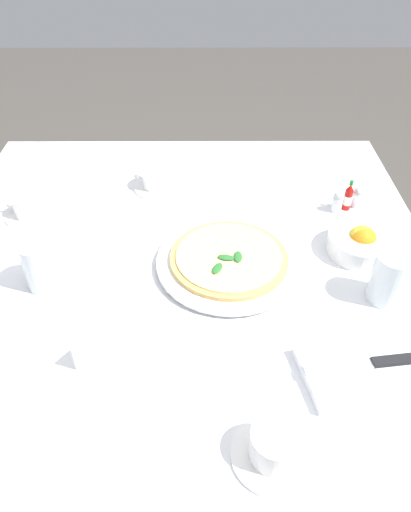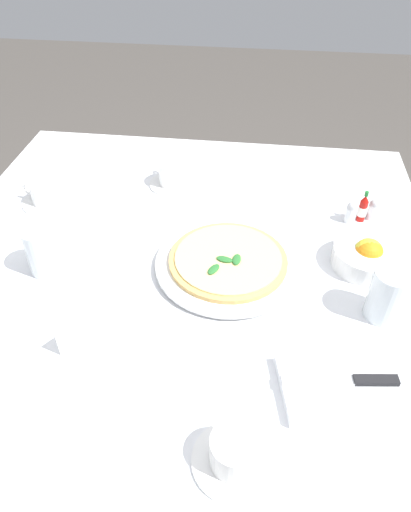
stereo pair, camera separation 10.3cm
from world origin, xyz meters
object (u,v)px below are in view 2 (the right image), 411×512
(water_glass_center_back, at_px, (387,297))
(salt_shaker, at_px, (351,213))
(napkin_folded, at_px, (346,385))
(dinner_knife, at_px, (346,380))
(pizza_plate, at_px, (228,264))
(coffee_cup_left_edge, at_px, (46,194))
(water_glass_far_right, at_px, (44,253))
(coffee_cup_back_corner, at_px, (236,453))
(pizza, at_px, (228,259))
(coffee_cup_right_edge, at_px, (173,175))
(citrus_bowl, at_px, (367,255))
(pepper_shaker, at_px, (373,210))
(hot_sauce_bottle, at_px, (363,209))
(menu_card, at_px, (79,330))

(water_glass_center_back, bearing_deg, salt_shaker, -83.87)
(napkin_folded, height_order, dinner_knife, dinner_knife)
(pizza_plate, height_order, salt_shaker, salt_shaker)
(coffee_cup_left_edge, relative_size, water_glass_far_right, 1.22)
(coffee_cup_back_corner, distance_m, water_glass_center_back, 0.42)
(water_glass_center_back, distance_m, napkin_folded, 0.21)
(napkin_folded, xyz_separation_m, dinner_knife, (0.00, 0.00, 0.01))
(pizza, distance_m, salt_shaker, 0.35)
(coffee_cup_right_edge, xyz_separation_m, salt_shaker, (-0.46, 0.11, -0.01))
(dinner_knife, xyz_separation_m, salt_shaker, (-0.06, -0.49, 0.00))
(napkin_folded, bearing_deg, citrus_bowl, -114.61)
(pizza_plate, bearing_deg, citrus_bowl, -170.71)
(pizza_plate, bearing_deg, pizza, 78.24)
(pizza_plate, relative_size, water_glass_center_back, 2.89)
(pizza_plate, xyz_separation_m, coffee_cup_right_edge, (0.18, -0.32, 0.02))
(pepper_shaker, bearing_deg, pizza, 34.23)
(water_glass_far_right, bearing_deg, pizza, -171.97)
(water_glass_far_right, distance_m, citrus_bowl, 0.70)
(pizza_plate, distance_m, dinner_knife, 0.36)
(citrus_bowl, relative_size, hot_sauce_bottle, 1.81)
(dinner_knife, distance_m, citrus_bowl, 0.34)
(citrus_bowl, height_order, salt_shaker, citrus_bowl)
(coffee_cup_right_edge, xyz_separation_m, coffee_cup_left_edge, (0.31, 0.13, -0.01))
(coffee_cup_left_edge, height_order, citrus_bowl, citrus_bowl)
(coffee_cup_right_edge, distance_m, hot_sauce_bottle, 0.50)
(water_glass_far_right, xyz_separation_m, citrus_bowl, (-0.69, -0.10, -0.02))
(coffee_cup_right_edge, height_order, menu_card, coffee_cup_right_edge)
(coffee_cup_left_edge, distance_m, dinner_knife, 0.85)
(coffee_cup_back_corner, height_order, salt_shaker, coffee_cup_back_corner)
(pizza, distance_m, water_glass_center_back, 0.33)
(salt_shaker, bearing_deg, hot_sauce_bottle, -160.35)
(napkin_folded, bearing_deg, coffee_cup_back_corner, 28.61)
(coffee_cup_back_corner, relative_size, salt_shaker, 2.31)
(dinner_knife, bearing_deg, menu_card, -12.20)
(water_glass_far_right, relative_size, salt_shaker, 1.93)
(coffee_cup_back_corner, relative_size, water_glass_far_right, 1.20)
(water_glass_far_right, bearing_deg, coffee_cup_left_edge, -67.98)
(water_glass_center_back, height_order, napkin_folded, water_glass_center_back)
(pizza, relative_size, dinner_knife, 1.31)
(water_glass_far_right, bearing_deg, dinner_knife, 159.69)
(coffee_cup_back_corner, height_order, napkin_folded, coffee_cup_back_corner)
(salt_shaker, relative_size, menu_card, 0.74)
(coffee_cup_back_corner, xyz_separation_m, dinner_knife, (-0.17, -0.15, -0.00))
(napkin_folded, distance_m, pepper_shaker, 0.52)
(pizza_plate, height_order, pepper_shaker, pepper_shaker)
(pepper_shaker, height_order, menu_card, menu_card)
(coffee_cup_right_edge, bearing_deg, pizza, 119.19)
(coffee_cup_back_corner, distance_m, citrus_bowl, 0.54)
(coffee_cup_back_corner, height_order, water_glass_far_right, water_glass_far_right)
(pizza, xyz_separation_m, coffee_cup_left_edge, (0.49, -0.19, 0.00))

